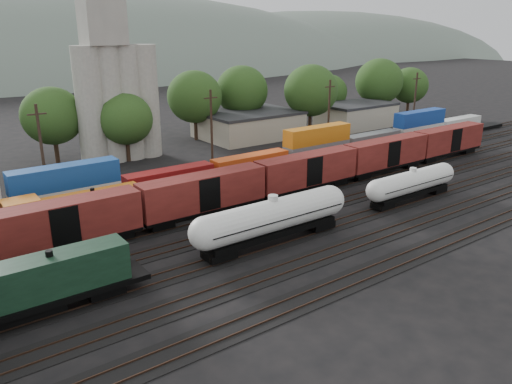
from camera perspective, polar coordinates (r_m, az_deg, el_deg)
ground at (r=52.53m, az=-3.59°, el=-4.79°), size 600.00×600.00×0.00m
tracks at (r=52.51m, az=-3.59°, el=-4.74°), size 180.00×33.20×0.20m
green_locomotive at (r=40.22m, az=-26.77°, el=-10.07°), size 18.71×3.30×4.95m
tank_car_a at (r=48.98m, az=1.93°, el=-2.91°), size 18.46×3.31×4.84m
tank_car_b at (r=64.14m, az=17.38°, el=1.02°), size 15.40×2.76×4.04m
orange_locomotive at (r=55.47m, az=-20.84°, el=-2.03°), size 16.96×2.83×4.24m
boxcar_string at (r=52.46m, az=-13.31°, el=-1.64°), size 122.80×2.90×4.20m
container_wall at (r=61.44m, az=-17.23°, el=0.53°), size 161.52×2.60×5.80m
grain_silo at (r=82.69m, az=-15.66°, el=11.20°), size 13.40×5.00×29.00m
industrial_sheds at (r=84.67m, az=-12.87°, el=5.58°), size 119.38×17.26×5.10m
tree_band at (r=87.86m, az=-10.40°, el=9.52°), size 163.78×19.93×13.85m
utility_poles at (r=69.44m, az=-13.63°, el=5.87°), size 122.20×0.36×12.00m
distant_hills at (r=307.68m, az=-26.90°, el=8.72°), size 860.00×286.00×130.00m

